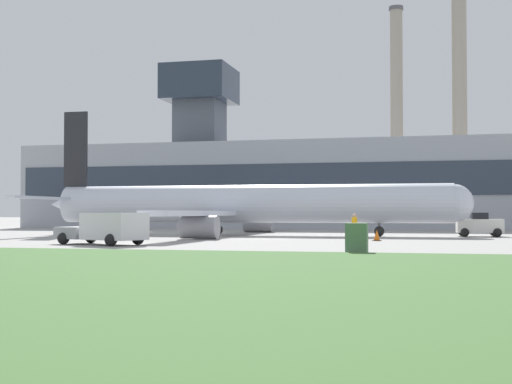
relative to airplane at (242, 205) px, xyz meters
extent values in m
plane|color=#999691|center=(3.25, -5.51, -2.50)|extent=(400.00, 400.00, 0.00)
cube|color=#9EA3AD|center=(3.25, 28.95, 2.51)|extent=(74.11, 14.71, 10.03)
cube|color=#2D3847|center=(3.25, 21.55, 3.01)|extent=(72.62, 0.16, 3.61)
cube|color=#4C515B|center=(-13.22, 28.95, 5.38)|extent=(5.44, 5.44, 15.77)
cube|color=#283342|center=(-13.22, 28.95, 15.44)|extent=(8.16, 8.16, 4.35)
cylinder|color=gray|center=(9.50, 63.85, 15.27)|extent=(2.06, 2.06, 35.55)
cylinder|color=#4C4C51|center=(9.50, 63.85, 33.35)|extent=(2.36, 2.36, 0.62)
cylinder|color=gray|center=(19.54, 63.08, 18.89)|extent=(2.36, 2.36, 42.79)
cylinder|color=silver|center=(0.54, 0.00, 0.07)|extent=(32.20, 3.05, 3.05)
sphere|color=silver|center=(16.65, 0.00, 0.07)|extent=(2.90, 2.90, 2.90)
cone|color=silver|center=(-15.56, 0.00, 0.07)|extent=(3.36, 2.90, 2.90)
cube|color=#232328|center=(-14.92, 0.00, 4.84)|extent=(2.14, 0.24, 6.49)
cube|color=silver|center=(-15.04, -4.83, 0.53)|extent=(0.86, 9.65, 0.20)
cube|color=silver|center=(-15.04, 4.83, 0.53)|extent=(0.86, 9.65, 0.20)
cube|color=silver|center=(-1.07, -8.65, -0.70)|extent=(1.90, 16.09, 0.36)
cube|color=silver|center=(-1.07, 8.65, -0.70)|extent=(1.90, 16.09, 0.36)
cylinder|color=gray|center=(-0.77, -8.76, -1.65)|extent=(2.64, 1.62, 1.62)
cylinder|color=gray|center=(-0.77, 8.76, -1.65)|extent=(2.64, 1.62, 1.62)
cylinder|color=#59595B|center=(11.01, 0.00, -1.40)|extent=(0.20, 0.20, 1.41)
sphere|color=black|center=(11.01, 0.00, -2.10)|extent=(0.81, 0.81, 0.81)
cylinder|color=#59595B|center=(-2.68, -2.13, -1.40)|extent=(0.20, 0.20, 1.41)
sphere|color=black|center=(-2.68, -2.13, -2.10)|extent=(0.81, 0.81, 0.81)
cylinder|color=#59595B|center=(-2.68, 2.13, -1.40)|extent=(0.20, 0.20, 1.41)
sphere|color=black|center=(-2.68, 2.13, -2.10)|extent=(0.81, 0.81, 0.81)
cube|color=white|center=(18.56, 1.76, -1.67)|extent=(3.53, 2.05, 1.05)
cube|color=black|center=(18.56, 1.76, -0.90)|extent=(1.27, 1.36, 0.50)
sphere|color=black|center=(19.81, 0.96, -2.17)|extent=(0.68, 0.68, 0.68)
sphere|color=black|center=(19.71, 2.71, -2.17)|extent=(0.68, 0.68, 0.68)
sphere|color=black|center=(17.42, 0.81, -2.17)|extent=(0.68, 0.68, 0.68)
sphere|color=black|center=(17.32, 2.57, -2.17)|extent=(0.68, 0.68, 0.68)
cube|color=gray|center=(-5.39, -17.38, -1.84)|extent=(2.66, 2.77, 0.70)
cube|color=silver|center=(-2.61, -18.49, -1.42)|extent=(3.99, 3.30, 1.53)
sphere|color=black|center=(-5.13, -16.36, -2.15)|extent=(0.70, 0.70, 0.70)
sphere|color=black|center=(-5.91, -18.30, -2.15)|extent=(0.70, 0.70, 0.70)
sphere|color=black|center=(-1.43, -17.84, -2.15)|extent=(0.70, 0.70, 0.70)
sphere|color=black|center=(-2.20, -19.78, -2.15)|extent=(0.70, 0.70, 0.70)
cylinder|color=#23283D|center=(9.74, -6.22, -2.07)|extent=(0.37, 0.37, 0.86)
cylinder|color=#F2A514|center=(9.74, -6.22, -1.30)|extent=(0.47, 0.47, 0.68)
sphere|color=tan|center=(9.74, -6.22, -0.84)|extent=(0.23, 0.23, 0.23)
cube|color=black|center=(11.44, -8.48, -2.49)|extent=(0.62, 0.62, 0.03)
cone|color=orange|center=(11.44, -8.48, -2.13)|extent=(0.44, 0.44, 0.74)
cube|color=#4C724C|center=(11.56, -22.70, -1.82)|extent=(0.99, 0.88, 1.37)
camera|label=1|loc=(14.91, -55.94, -0.64)|focal=50.00mm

